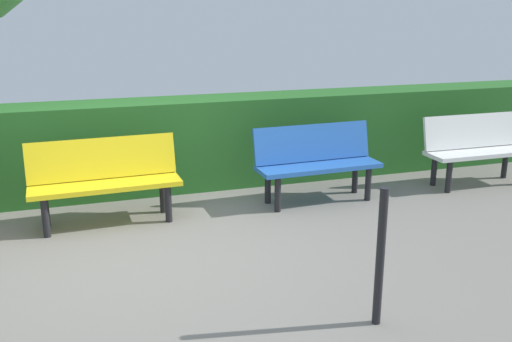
% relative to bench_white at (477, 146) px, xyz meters
% --- Properties ---
extents(ground_plane, '(17.98, 17.98, 0.00)m').
position_rel_bench_white_xyz_m(ground_plane, '(4.33, 0.79, -0.48)').
color(ground_plane, gray).
extents(bench_white, '(1.37, 0.48, 0.86)m').
position_rel_bench_white_xyz_m(bench_white, '(0.00, 0.00, 0.00)').
color(bench_white, white).
rests_on(bench_white, ground_plane).
extents(bench_blue, '(1.43, 0.51, 0.86)m').
position_rel_bench_white_xyz_m(bench_blue, '(2.16, -0.03, 0.00)').
color(bench_blue, blue).
rests_on(bench_blue, ground_plane).
extents(bench_yellow, '(1.51, 0.52, 0.86)m').
position_rel_bench_white_xyz_m(bench_yellow, '(4.48, -0.05, 0.00)').
color(bench_yellow, yellow).
rests_on(bench_yellow, ground_plane).
extents(hedge_row, '(13.98, 0.66, 1.08)m').
position_rel_bench_white_xyz_m(hedge_row, '(3.35, -1.00, 0.06)').
color(hedge_row, '#266023').
rests_on(hedge_row, ground_plane).
extents(railing_post_mid, '(0.06, 0.06, 1.00)m').
position_rel_bench_white_xyz_m(railing_post_mid, '(2.82, 2.55, 0.02)').
color(railing_post_mid, black).
rests_on(railing_post_mid, ground_plane).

